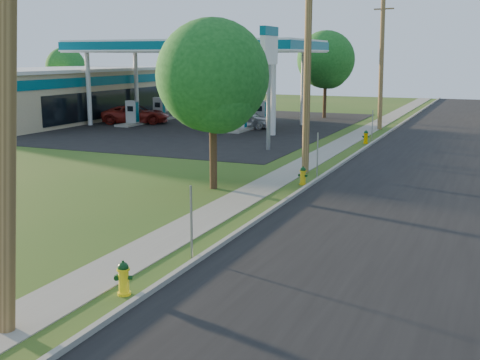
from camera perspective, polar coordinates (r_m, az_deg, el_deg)
name	(u,v)px	position (r m, az deg, el deg)	size (l,w,h in m)	color
ground_plane	(85,321)	(12.95, -14.51, -12.77)	(140.00, 140.00, 0.00)	#254F17
road	(392,222)	(20.13, 14.19, -3.84)	(8.00, 120.00, 0.02)	black
curb	(276,208)	(21.07, 3.41, -2.62)	(0.15, 120.00, 0.15)	gray
sidewalk	(230,204)	(21.72, -0.94, -2.33)	(1.50, 120.00, 0.03)	gray
forecourt	(174,124)	(47.69, -6.29, 5.30)	(26.00, 28.00, 0.02)	black
utility_pole_near	(7,84)	(11.48, -21.23, 8.52)	(1.40, 0.32, 9.48)	brown
utility_pole_mid	(308,63)	(27.41, 6.42, 10.95)	(1.40, 0.32, 9.80)	brown
utility_pole_far	(381,62)	(44.93, 13.27, 10.80)	(1.40, 0.32, 9.50)	brown
sign_post_near	(191,223)	(15.80, -4.64, -4.07)	(0.05, 0.04, 2.00)	gray
sign_post_mid	(317,155)	(26.56, 7.35, 2.33)	(0.05, 0.04, 2.00)	gray
sign_post_far	(372,126)	(38.33, 12.43, 5.03)	(0.05, 0.04, 2.00)	gray
gas_canopy	(195,47)	(46.45, -4.25, 12.44)	(18.18, 9.18, 6.40)	silver
fuel_pump_nw	(132,116)	(47.22, -10.17, 5.99)	(1.20, 3.20, 1.90)	gray
fuel_pump_ne	(240,121)	(42.95, -0.03, 5.62)	(1.20, 3.20, 1.90)	gray
fuel_pump_sw	(159,112)	(50.59, -7.67, 6.44)	(1.20, 3.20, 1.90)	gray
fuel_pump_se	(260,116)	(46.63, 1.93, 6.10)	(1.20, 3.20, 1.90)	gray
convenience_store	(60,93)	(53.77, -16.68, 7.87)	(10.40, 22.40, 4.25)	tan
price_pylon	(269,53)	(33.87, 2.77, 11.96)	(0.34, 2.04, 6.85)	gray
tree_verge	(214,80)	(23.75, -2.48, 9.44)	(4.45, 4.45, 6.75)	#372415
tree_lot	(327,62)	(52.29, 8.22, 11.03)	(4.88, 4.88, 7.39)	#372415
tree_back	(66,69)	(65.43, -16.16, 10.11)	(4.06, 4.06, 6.15)	#372415
hydrant_near	(124,278)	(13.89, -10.98, -9.13)	(0.42, 0.37, 0.81)	yellow
hydrant_mid	(303,176)	(25.12, 5.98, 0.41)	(0.41, 0.37, 0.79)	gold
hydrant_far	(366,137)	(37.62, 11.84, 4.02)	(0.43, 0.39, 0.84)	#DDA101
car_red	(136,114)	(48.47, -9.84, 6.16)	(2.43, 5.26, 1.46)	maroon
car_silver	(246,118)	(44.86, 0.59, 5.87)	(1.69, 4.21, 1.43)	silver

